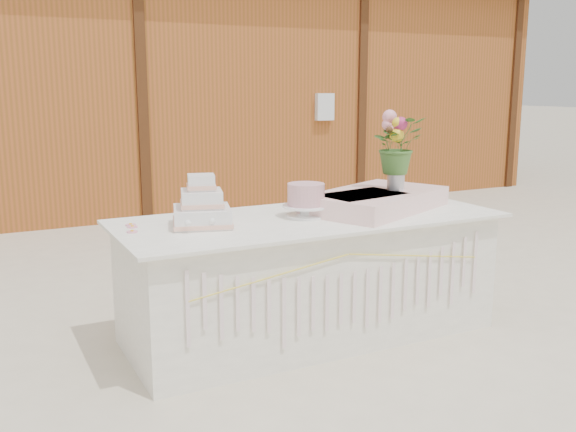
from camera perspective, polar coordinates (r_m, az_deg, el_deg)
The scene contains 9 objects.
ground at distance 4.21m, azimuth 1.88°, elevation -10.39°, with size 80.00×80.00×0.00m, color beige.
barn at distance 9.60m, azimuth -16.00°, elevation 11.69°, with size 12.60×4.60×3.30m.
cake_table at distance 4.07m, azimuth 1.95°, elevation -5.35°, with size 2.40×1.00×0.77m.
wedding_cake at distance 3.73m, azimuth -7.66°, elevation 0.65°, with size 0.41×0.41×0.30m.
pink_cake_stand at distance 3.95m, azimuth 1.61°, elevation 1.58°, with size 0.29×0.29×0.21m.
satin_runner at distance 4.23m, azimuth 7.83°, elevation 1.38°, with size 0.98×0.57×0.12m, color #FFD1CD.
flower_vase at distance 4.29m, azimuth 9.56°, elevation 3.34°, with size 0.11×0.11×0.16m, color silver.
bouquet at distance 4.26m, azimuth 9.68°, elevation 6.86°, with size 0.34×0.29×0.37m, color #3D6A2A.
loose_flowers at distance 3.74m, azimuth -13.15°, elevation -1.00°, with size 0.12×0.29×0.02m, color pink, non-canonical shape.
Camera 1 is at (-1.89, -3.42, 1.57)m, focal length 40.00 mm.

